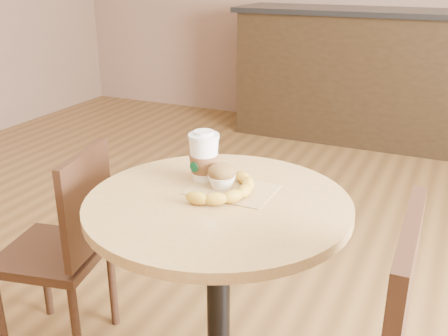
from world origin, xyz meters
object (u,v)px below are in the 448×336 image
Objects in this scene: cafe_table at (218,263)px; muffin at (222,176)px; chair_left at (66,245)px; coffee_cup at (204,158)px; banana at (228,188)px.

cafe_table is 9.08× the size of muffin.
cafe_table is at bearing -72.33° from muffin.
chair_left is 0.66m from coffee_cup.
chair_left reaches higher than cafe_table.
banana is (0.04, -0.04, -0.02)m from muffin.
banana is (0.11, -0.07, -0.05)m from coffee_cup.
chair_left is 0.70m from muffin.
muffin reaches higher than chair_left.
banana is (0.64, -0.01, 0.34)m from chair_left.
muffin is at bearing 156.40° from banana.
chair_left is at bearing -159.56° from banana.
cafe_table is 0.64m from chair_left.
banana reaches higher than chair_left.
chair_left is (-0.62, 0.05, -0.12)m from cafe_table.
muffin is 0.06m from banana.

